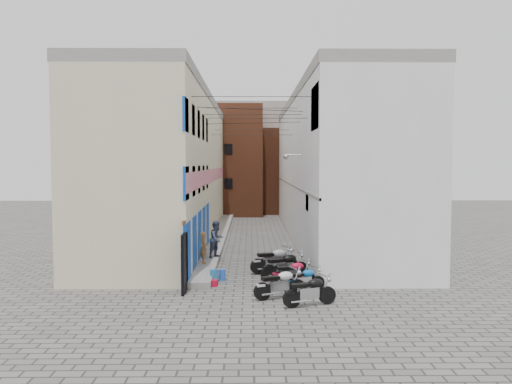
{
  "coord_description": "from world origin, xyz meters",
  "views": [
    {
      "loc": [
        -0.08,
        -18.63,
        4.77
      ],
      "look_at": [
        0.26,
        11.93,
        3.0
      ],
      "focal_mm": 35.0,
      "sensor_mm": 36.0,
      "label": 1
    }
  ],
  "objects_px": {
    "motorcycle_b": "(280,282)",
    "person_a": "(204,247)",
    "motorcycle_a": "(310,290)",
    "motorcycle_c": "(304,278)",
    "water_jug_far": "(222,275)",
    "red_crate": "(213,283)",
    "motorcycle_f": "(274,259)",
    "motorcycle_d": "(293,272)",
    "water_jug_near": "(214,276)",
    "person_b": "(217,239)",
    "motorcycle_e": "(285,264)",
    "motorcycle_g": "(276,257)"
  },
  "relations": [
    {
      "from": "motorcycle_a",
      "to": "red_crate",
      "type": "xyz_separation_m",
      "value": [
        -3.45,
        2.74,
        -0.44
      ]
    },
    {
      "from": "motorcycle_c",
      "to": "motorcycle_e",
      "type": "distance_m",
      "value": 2.08
    },
    {
      "from": "person_b",
      "to": "motorcycle_f",
      "type": "bearing_deg",
      "value": -94.18
    },
    {
      "from": "motorcycle_b",
      "to": "water_jug_far",
      "type": "xyz_separation_m",
      "value": [
        -2.2,
        2.74,
        -0.35
      ]
    },
    {
      "from": "motorcycle_d",
      "to": "motorcycle_f",
      "type": "distance_m",
      "value": 2.25
    },
    {
      "from": "motorcycle_a",
      "to": "water_jug_far",
      "type": "bearing_deg",
      "value": -159.0
    },
    {
      "from": "motorcycle_a",
      "to": "person_a",
      "type": "bearing_deg",
      "value": -164.99
    },
    {
      "from": "motorcycle_g",
      "to": "red_crate",
      "type": "xyz_separation_m",
      "value": [
        -2.63,
        -3.12,
        -0.41
      ]
    },
    {
      "from": "motorcycle_f",
      "to": "water_jug_far",
      "type": "distance_m",
      "value": 2.59
    },
    {
      "from": "motorcycle_e",
      "to": "person_a",
      "type": "relative_size",
      "value": 1.5
    },
    {
      "from": "water_jug_near",
      "to": "red_crate",
      "type": "xyz_separation_m",
      "value": [
        0.0,
        -0.7,
        -0.13
      ]
    },
    {
      "from": "motorcycle_c",
      "to": "motorcycle_f",
      "type": "bearing_deg",
      "value": 173.43
    },
    {
      "from": "water_jug_far",
      "to": "red_crate",
      "type": "height_order",
      "value": "water_jug_far"
    },
    {
      "from": "motorcycle_e",
      "to": "person_b",
      "type": "relative_size",
      "value": 1.22
    },
    {
      "from": "motorcycle_b",
      "to": "person_a",
      "type": "xyz_separation_m",
      "value": [
        -3.15,
        5.02,
        0.39
      ]
    },
    {
      "from": "motorcycle_d",
      "to": "water_jug_far",
      "type": "height_order",
      "value": "motorcycle_d"
    },
    {
      "from": "motorcycle_d",
      "to": "motorcycle_a",
      "type": "bearing_deg",
      "value": -13.47
    },
    {
      "from": "motorcycle_d",
      "to": "red_crate",
      "type": "xyz_separation_m",
      "value": [
        -3.12,
        -0.11,
        -0.42
      ]
    },
    {
      "from": "motorcycle_b",
      "to": "person_a",
      "type": "relative_size",
      "value": 1.39
    },
    {
      "from": "person_b",
      "to": "water_jug_far",
      "type": "xyz_separation_m",
      "value": [
        0.46,
        -3.7,
        -0.9
      ]
    },
    {
      "from": "motorcycle_e",
      "to": "water_jug_near",
      "type": "bearing_deg",
      "value": -107.85
    },
    {
      "from": "motorcycle_a",
      "to": "motorcycle_g",
      "type": "height_order",
      "value": "motorcycle_a"
    },
    {
      "from": "person_b",
      "to": "water_jug_far",
      "type": "distance_m",
      "value": 3.83
    },
    {
      "from": "motorcycle_g",
      "to": "water_jug_far",
      "type": "height_order",
      "value": "motorcycle_g"
    },
    {
      "from": "motorcycle_f",
      "to": "red_crate",
      "type": "bearing_deg",
      "value": -67.72
    },
    {
      "from": "motorcycle_e",
      "to": "red_crate",
      "type": "bearing_deg",
      "value": -94.86
    },
    {
      "from": "motorcycle_b",
      "to": "motorcycle_g",
      "type": "height_order",
      "value": "motorcycle_b"
    },
    {
      "from": "motorcycle_c",
      "to": "motorcycle_d",
      "type": "bearing_deg",
      "value": 174.45
    },
    {
      "from": "person_a",
      "to": "water_jug_far",
      "type": "xyz_separation_m",
      "value": [
        0.95,
        -2.29,
        -0.74
      ]
    },
    {
      "from": "motorcycle_f",
      "to": "red_crate",
      "type": "height_order",
      "value": "motorcycle_f"
    },
    {
      "from": "motorcycle_b",
      "to": "person_b",
      "type": "relative_size",
      "value": 1.13
    },
    {
      "from": "motorcycle_e",
      "to": "water_jug_near",
      "type": "relative_size",
      "value": 4.3
    },
    {
      "from": "motorcycle_e",
      "to": "motorcycle_g",
      "type": "height_order",
      "value": "motorcycle_e"
    },
    {
      "from": "motorcycle_c",
      "to": "motorcycle_f",
      "type": "xyz_separation_m",
      "value": [
        -0.95,
        3.18,
        0.13
      ]
    },
    {
      "from": "person_a",
      "to": "water_jug_far",
      "type": "height_order",
      "value": "person_a"
    },
    {
      "from": "water_jug_near",
      "to": "person_b",
      "type": "bearing_deg",
      "value": 92.18
    },
    {
      "from": "motorcycle_b",
      "to": "water_jug_far",
      "type": "relative_size",
      "value": 4.39
    },
    {
      "from": "motorcycle_e",
      "to": "red_crate",
      "type": "height_order",
      "value": "motorcycle_e"
    },
    {
      "from": "red_crate",
      "to": "motorcycle_g",
      "type": "bearing_deg",
      "value": 49.83
    },
    {
      "from": "person_a",
      "to": "person_b",
      "type": "xyz_separation_m",
      "value": [
        0.49,
        1.41,
        0.16
      ]
    },
    {
      "from": "motorcycle_g",
      "to": "red_crate",
      "type": "height_order",
      "value": "motorcycle_g"
    },
    {
      "from": "person_a",
      "to": "water_jug_far",
      "type": "distance_m",
      "value": 2.58
    },
    {
      "from": "motorcycle_a",
      "to": "motorcycle_c",
      "type": "bearing_deg",
      "value": 160.61
    },
    {
      "from": "motorcycle_d",
      "to": "water_jug_near",
      "type": "relative_size",
      "value": 3.71
    },
    {
      "from": "motorcycle_g",
      "to": "water_jug_far",
      "type": "relative_size",
      "value": 4.08
    },
    {
      "from": "motorcycle_d",
      "to": "person_a",
      "type": "height_order",
      "value": "person_a"
    },
    {
      "from": "water_jug_far",
      "to": "person_a",
      "type": "bearing_deg",
      "value": 112.63
    },
    {
      "from": "motorcycle_d",
      "to": "motorcycle_g",
      "type": "xyz_separation_m",
      "value": [
        -0.49,
        3.01,
        -0.0
      ]
    },
    {
      "from": "motorcycle_c",
      "to": "red_crate",
      "type": "relative_size",
      "value": 4.53
    },
    {
      "from": "person_a",
      "to": "water_jug_near",
      "type": "bearing_deg",
      "value": 179.26
    }
  ]
}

